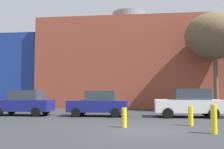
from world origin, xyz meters
TOP-DOWN VIEW (x-y plane):
  - ground_plane at (0.00, 0.00)m, footprint 200.00×200.00m
  - building_backdrop at (-1.56, 19.98)m, footprint 32.51×12.10m
  - parked_car_1 at (-8.33, 6.05)m, footprint 4.12×2.02m
  - parked_car_2 at (-2.96, 6.05)m, footprint 4.02×1.97m
  - parked_car_3 at (3.08, 6.05)m, footprint 4.32×2.12m
  - bare_tree_0 at (6.36, 11.56)m, footprint 5.12×5.12m
  - bollard_yellow_0 at (-0.84, 0.62)m, footprint 0.24×0.24m
  - bollard_yellow_1 at (2.38, 1.64)m, footprint 0.24×0.24m
  - bollard_yellow_2 at (2.83, -0.83)m, footprint 0.24×0.24m

SIDE VIEW (x-z plane):
  - ground_plane at x=0.00m, z-range 0.00..0.00m
  - bollard_yellow_0 at x=-0.84m, z-range 0.00..0.91m
  - bollard_yellow_1 at x=2.38m, z-range 0.00..0.95m
  - bollard_yellow_2 at x=2.83m, z-range 0.00..1.17m
  - parked_car_2 at x=-2.96m, z-range 0.00..1.74m
  - parked_car_1 at x=-8.33m, z-range -0.01..1.78m
  - parked_car_3 at x=3.08m, z-range -0.01..1.87m
  - building_backdrop at x=-1.56m, z-range -1.19..10.27m
  - bare_tree_0 at x=6.36m, z-range 2.23..10.84m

